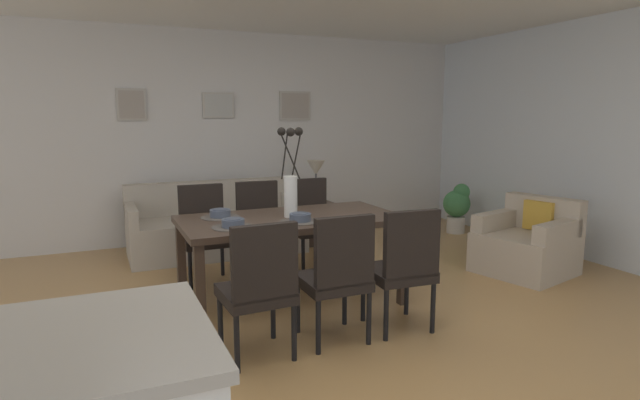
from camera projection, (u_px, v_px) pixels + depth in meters
ground_plane at (300, 335)px, 3.73m from camera, size 9.00×9.00×0.00m
back_wall_panel at (204, 137)px, 6.45m from camera, size 9.00×0.10×2.60m
side_window_wall at (613, 142)px, 5.33m from camera, size 0.10×6.30×2.60m
dining_table at (291, 226)px, 4.28m from camera, size 1.80×0.94×0.74m
dining_chair_near_left at (259, 284)px, 3.28m from camera, size 0.46×0.46×0.92m
dining_chair_near_right at (204, 229)px, 4.87m from camera, size 0.44×0.44×0.92m
dining_chair_far_left at (337, 272)px, 3.53m from camera, size 0.44×0.44×0.92m
dining_chair_far_right at (260, 224)px, 5.11m from camera, size 0.45×0.45×0.92m
dining_chair_mid_left at (403, 264)px, 3.73m from camera, size 0.47×0.47×0.92m
dining_chair_mid_right at (311, 219)px, 5.33m from camera, size 0.45×0.45×0.92m
centerpiece_vase at (291, 183)px, 4.23m from camera, size 0.21×0.23×0.73m
placemat_near_left at (233, 227)px, 3.86m from camera, size 0.32×0.32×0.01m
bowl_near_left at (233, 222)px, 3.86m from camera, size 0.17×0.17×0.07m
placemat_near_right at (220, 217)px, 4.25m from camera, size 0.32×0.32×0.01m
bowl_near_right at (220, 213)px, 4.24m from camera, size 0.17×0.17×0.07m
placemat_far_left at (300, 221)px, 4.08m from camera, size 0.32×0.32×0.01m
bowl_far_left at (300, 217)px, 4.07m from camera, size 0.17×0.17×0.07m
sofa at (216, 228)px, 5.97m from camera, size 1.94×0.84×0.80m
side_table at (316, 223)px, 6.39m from camera, size 0.36×0.36×0.52m
table_lamp at (316, 172)px, 6.28m from camera, size 0.22×0.22×0.51m
armchair at (527, 245)px, 5.19m from camera, size 0.97×0.97×0.75m
framed_picture_left at (131, 105)px, 5.99m from camera, size 0.33×0.03×0.37m
framed_picture_center at (218, 105)px, 6.40m from camera, size 0.39×0.03×0.31m
framed_picture_right at (295, 106)px, 6.80m from camera, size 0.43×0.03×0.38m
potted_plant at (457, 206)px, 6.93m from camera, size 0.36×0.36×0.67m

